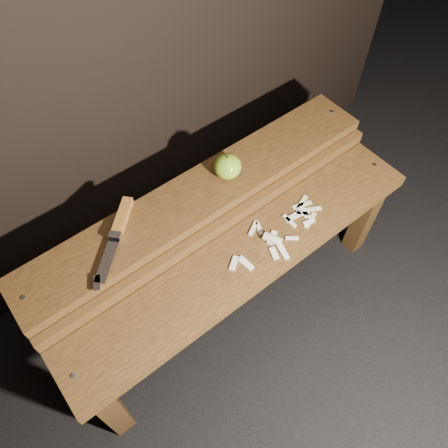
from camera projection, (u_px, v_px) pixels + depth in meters
ground at (234, 302)px, 1.64m from camera, size 60.00×60.00×0.00m
bench_front_tier at (249, 268)px, 1.32m from camera, size 1.20×0.20×0.42m
bench_rear_tier at (203, 209)px, 1.37m from camera, size 1.20×0.21×0.50m
apple at (228, 167)px, 1.31m from camera, size 0.08×0.08×0.09m
knife at (119, 227)px, 1.21m from camera, size 0.23×0.22×0.03m
apple_scraps at (279, 233)px, 1.30m from camera, size 0.37×0.16×0.03m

